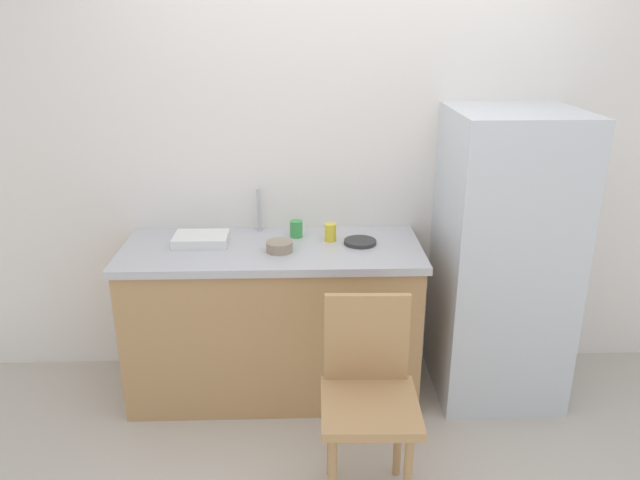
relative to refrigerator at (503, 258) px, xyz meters
The scene contains 12 objects.
ground_plane 1.27m from the refrigerator, 141.26° to the right, with size 8.00×8.00×0.00m, color #BCB2A3.
back_wall 0.97m from the refrigerator, 154.85° to the left, with size 4.80×0.10×2.43m, color white.
cabinet_base 1.27m from the refrigerator, behind, with size 1.52×0.60×0.81m, color tan.
countertop 1.22m from the refrigerator, behind, with size 1.56×0.64×0.04m, color #B7B7BC.
faucet 1.33m from the refrigerator, 168.23° to the left, with size 0.02×0.02×0.24m, color #B7B7BC.
refrigerator is the anchor object (origin of this frame).
chair 1.15m from the refrigerator, 135.00° to the right, with size 0.41×0.41×0.89m.
dish_tray 1.59m from the refrigerator, behind, with size 0.28×0.20×0.05m, color white.
terracotta_bowl 1.18m from the refrigerator, behind, with size 0.13×0.13×0.05m, color gray.
hotplate 0.76m from the refrigerator, behind, with size 0.17×0.17×0.02m, color #2D2D2D.
cup_green 1.11m from the refrigerator, behind, with size 0.07×0.07×0.09m, color green.
cup_yellow 0.92m from the refrigerator, behind, with size 0.06×0.06×0.09m, color yellow.
Camera 1 is at (-0.27, -2.32, 1.97)m, focal length 34.30 mm.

